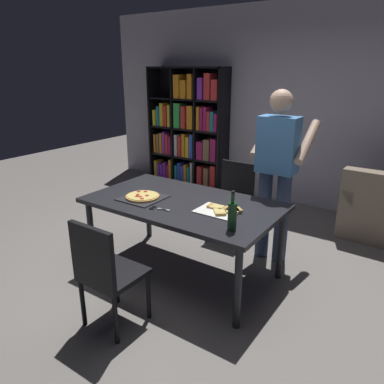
{
  "coord_description": "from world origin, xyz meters",
  "views": [
    {
      "loc": [
        1.89,
        -2.6,
        1.94
      ],
      "look_at": [
        0.0,
        0.15,
        0.8
      ],
      "focal_mm": 34.28,
      "sensor_mm": 36.0,
      "label": 1
    }
  ],
  "objects_px": {
    "dining_table": "(183,208)",
    "person_serving_pizza": "(277,167)",
    "wine_bottle": "(232,215)",
    "kitchen_scissors": "(157,208)",
    "bookshelf": "(189,132)",
    "chair_far_side": "(233,196)",
    "chair_near_camera": "(105,270)",
    "pepperoni_pizza_on_tray": "(143,197)"
  },
  "relations": [
    {
      "from": "wine_bottle",
      "to": "kitchen_scissors",
      "type": "distance_m",
      "value": 0.77
    },
    {
      "from": "chair_far_side",
      "to": "kitchen_scissors",
      "type": "xyz_separation_m",
      "value": [
        -0.08,
        -1.29,
        0.24
      ]
    },
    {
      "from": "pepperoni_pizza_on_tray",
      "to": "dining_table",
      "type": "bearing_deg",
      "value": 22.54
    },
    {
      "from": "chair_near_camera",
      "to": "pepperoni_pizza_on_tray",
      "type": "relative_size",
      "value": 2.35
    },
    {
      "from": "chair_far_side",
      "to": "bookshelf",
      "type": "height_order",
      "value": "bookshelf"
    },
    {
      "from": "chair_far_side",
      "to": "person_serving_pizza",
      "type": "relative_size",
      "value": 0.51
    },
    {
      "from": "dining_table",
      "to": "wine_bottle",
      "type": "xyz_separation_m",
      "value": [
        0.68,
        -0.3,
        0.18
      ]
    },
    {
      "from": "bookshelf",
      "to": "person_serving_pizza",
      "type": "height_order",
      "value": "bookshelf"
    },
    {
      "from": "dining_table",
      "to": "chair_near_camera",
      "type": "height_order",
      "value": "chair_near_camera"
    },
    {
      "from": "dining_table",
      "to": "bookshelf",
      "type": "bearing_deg",
      "value": 123.66
    },
    {
      "from": "chair_near_camera",
      "to": "person_serving_pizza",
      "type": "relative_size",
      "value": 0.51
    },
    {
      "from": "chair_far_side",
      "to": "kitchen_scissors",
      "type": "height_order",
      "value": "chair_far_side"
    },
    {
      "from": "dining_table",
      "to": "wine_bottle",
      "type": "height_order",
      "value": "wine_bottle"
    },
    {
      "from": "dining_table",
      "to": "person_serving_pizza",
      "type": "xyz_separation_m",
      "value": [
        0.59,
        0.78,
        0.31
      ]
    },
    {
      "from": "wine_bottle",
      "to": "chair_far_side",
      "type": "bearing_deg",
      "value": 117.67
    },
    {
      "from": "person_serving_pizza",
      "to": "chair_near_camera",
      "type": "bearing_deg",
      "value": -108.46
    },
    {
      "from": "wine_bottle",
      "to": "kitchen_scissors",
      "type": "height_order",
      "value": "wine_bottle"
    },
    {
      "from": "bookshelf",
      "to": "pepperoni_pizza_on_tray",
      "type": "height_order",
      "value": "bookshelf"
    },
    {
      "from": "pepperoni_pizza_on_tray",
      "to": "kitchen_scissors",
      "type": "bearing_deg",
      "value": -25.51
    },
    {
      "from": "pepperoni_pizza_on_tray",
      "to": "person_serving_pizza",
      "type": "bearing_deg",
      "value": 44.12
    },
    {
      "from": "person_serving_pizza",
      "to": "pepperoni_pizza_on_tray",
      "type": "relative_size",
      "value": 4.57
    },
    {
      "from": "pepperoni_pizza_on_tray",
      "to": "wine_bottle",
      "type": "relative_size",
      "value": 1.21
    },
    {
      "from": "pepperoni_pizza_on_tray",
      "to": "kitchen_scissors",
      "type": "relative_size",
      "value": 1.94
    },
    {
      "from": "chair_near_camera",
      "to": "person_serving_pizza",
      "type": "height_order",
      "value": "person_serving_pizza"
    },
    {
      "from": "chair_far_side",
      "to": "wine_bottle",
      "type": "height_order",
      "value": "wine_bottle"
    },
    {
      "from": "chair_far_side",
      "to": "bookshelf",
      "type": "bearing_deg",
      "value": 139.02
    },
    {
      "from": "wine_bottle",
      "to": "bookshelf",
      "type": "bearing_deg",
      "value": 130.24
    },
    {
      "from": "dining_table",
      "to": "wine_bottle",
      "type": "distance_m",
      "value": 0.77
    },
    {
      "from": "wine_bottle",
      "to": "kitchen_scissors",
      "type": "bearing_deg",
      "value": 179.18
    },
    {
      "from": "dining_table",
      "to": "chair_near_camera",
      "type": "bearing_deg",
      "value": -90.0
    },
    {
      "from": "dining_table",
      "to": "kitchen_scissors",
      "type": "height_order",
      "value": "kitchen_scissors"
    },
    {
      "from": "bookshelf",
      "to": "kitchen_scissors",
      "type": "relative_size",
      "value": 9.87
    },
    {
      "from": "pepperoni_pizza_on_tray",
      "to": "wine_bottle",
      "type": "distance_m",
      "value": 1.06
    },
    {
      "from": "chair_near_camera",
      "to": "wine_bottle",
      "type": "height_order",
      "value": "wine_bottle"
    },
    {
      "from": "pepperoni_pizza_on_tray",
      "to": "wine_bottle",
      "type": "height_order",
      "value": "wine_bottle"
    },
    {
      "from": "person_serving_pizza",
      "to": "kitchen_scissors",
      "type": "height_order",
      "value": "person_serving_pizza"
    },
    {
      "from": "chair_far_side",
      "to": "kitchen_scissors",
      "type": "relative_size",
      "value": 4.56
    },
    {
      "from": "dining_table",
      "to": "person_serving_pizza",
      "type": "distance_m",
      "value": 1.03
    },
    {
      "from": "chair_far_side",
      "to": "wine_bottle",
      "type": "relative_size",
      "value": 2.85
    },
    {
      "from": "person_serving_pizza",
      "to": "dining_table",
      "type": "bearing_deg",
      "value": -127.32
    },
    {
      "from": "kitchen_scissors",
      "to": "chair_near_camera",
      "type": "bearing_deg",
      "value": -83.65
    },
    {
      "from": "chair_near_camera",
      "to": "chair_far_side",
      "type": "height_order",
      "value": "same"
    }
  ]
}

